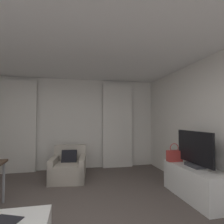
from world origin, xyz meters
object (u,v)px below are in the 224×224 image
tv_console (195,183)px  handbag_primary (174,155)px  magazine_open (6,221)px  tv_flatscreen (194,150)px  armchair (69,168)px

tv_console → handbag_primary: handbag_primary is taller
magazine_open → handbag_primary: size_ratio=0.91×
tv_console → tv_flatscreen: 0.58m
magazine_open → tv_flatscreen: tv_flatscreen is taller
magazine_open → tv_console: size_ratio=0.25×
armchair → tv_console: (2.26, -1.56, 0.02)m
magazine_open → armchair: bearing=77.0°
magazine_open → tv_console: tv_console is taller
armchair → tv_flatscreen: size_ratio=1.00×
armchair → tv_console: armchair is taller
tv_flatscreen → tv_console: bearing=90.0°
magazine_open → tv_console: (2.83, 0.91, -0.12)m
magazine_open → tv_flatscreen: bearing=17.7°
tv_flatscreen → handbag_primary: bearing=103.8°
magazine_open → tv_console: bearing=17.9°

